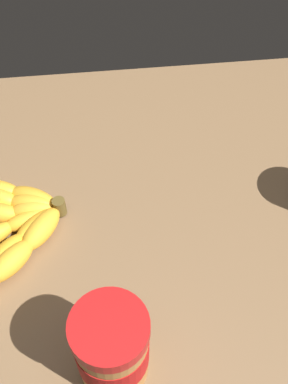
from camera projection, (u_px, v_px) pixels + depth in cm
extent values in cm
cube|color=brown|center=(171.00, 212.00, 76.65)|extent=(80.34, 71.38, 4.89)
ellipsoid|color=gold|center=(33.00, 198.00, 73.30)|extent=(8.71, 6.66, 3.32)
ellipsoid|color=gold|center=(32.00, 204.00, 72.54)|extent=(7.90, 4.93, 3.36)
ellipsoid|color=gold|center=(32.00, 210.00, 71.87)|extent=(6.89, 3.52, 3.22)
ellipsoid|color=gold|center=(30.00, 219.00, 71.11)|extent=(8.66, 5.45, 2.85)
ellipsoid|color=gold|center=(37.00, 226.00, 70.15)|extent=(7.91, 7.58, 3.13)
ellipsoid|color=gold|center=(5.00, 254.00, 67.07)|extent=(7.52, 7.95, 3.13)
ellipsoid|color=gold|center=(41.00, 229.00, 69.52)|extent=(7.63, 8.82, 3.52)
ellipsoid|color=gold|center=(10.00, 261.00, 66.05)|extent=(8.29, 8.42, 3.52)
cylinder|color=brown|center=(60.00, 206.00, 72.14)|extent=(2.00, 2.00, 3.00)
cylinder|color=#B27238|center=(112.00, 351.00, 54.30)|extent=(8.52, 8.52, 11.04)
cylinder|color=#B71414|center=(112.00, 349.00, 53.87)|extent=(8.69, 8.69, 4.97)
cylinder|color=#B71414|center=(109.00, 329.00, 49.22)|extent=(8.87, 8.87, 1.98)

